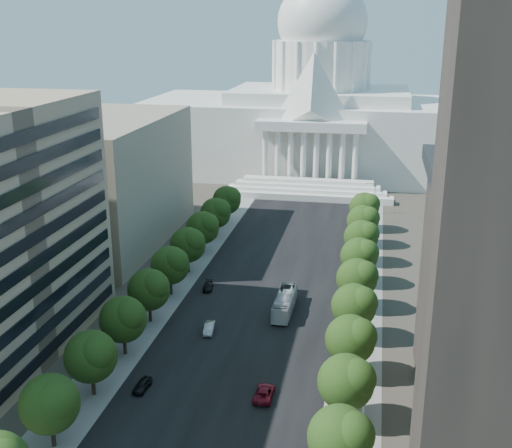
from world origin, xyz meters
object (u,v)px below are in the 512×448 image
Objects in this scene: car_red at (264,393)px; city_bus at (285,303)px; car_dark_a at (142,385)px; car_silver at (209,328)px; car_dark_b at (208,286)px.

city_bus is (-1.25, 28.53, 1.03)m from car_red.
car_silver is (5.06, 19.38, 0.06)m from car_dark_a.
car_dark_a is 20.03m from car_silver.
car_dark_b is at bearing 94.18° from car_dark_a.
car_red is 0.43× the size of city_bus.
car_silver is at bearing 79.70° from car_dark_a.
car_red is at bearing -71.54° from car_dark_b.
city_bus reaches higher than car_dark_a.
car_dark_b is at bearing -63.03° from car_red.
city_bus is at bearing 35.91° from car_silver.
car_red is (12.87, -18.09, -0.01)m from car_silver.
car_silver is at bearing -82.39° from car_dark_b.
car_dark_a is 0.89× the size of car_silver.
city_bus reaches higher than car_dark_b.
car_dark_b is at bearing 99.53° from car_silver.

